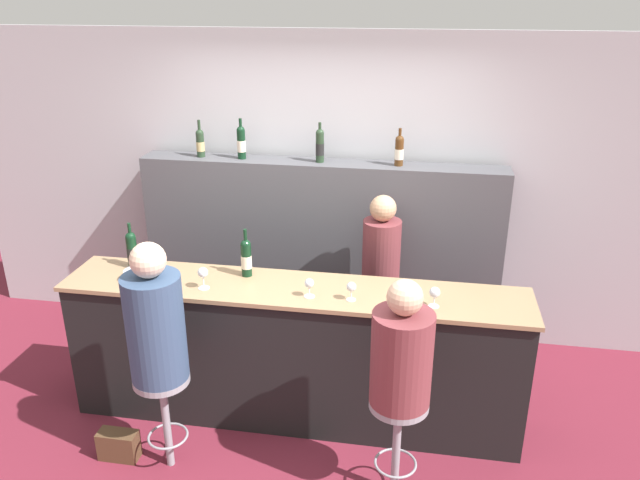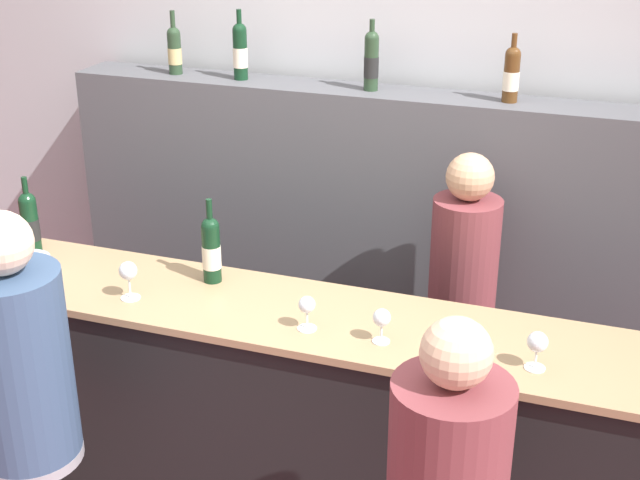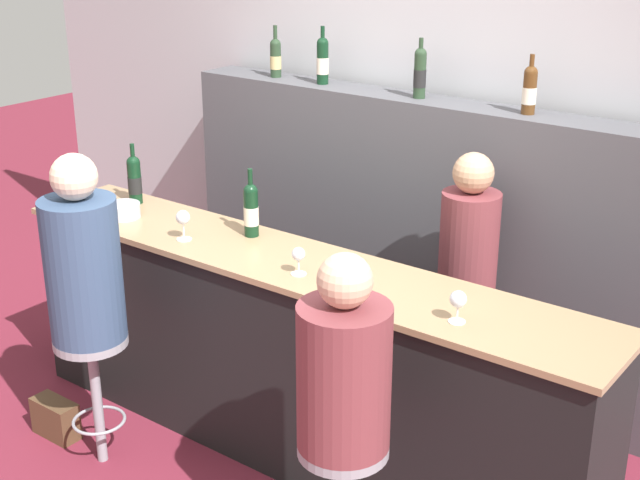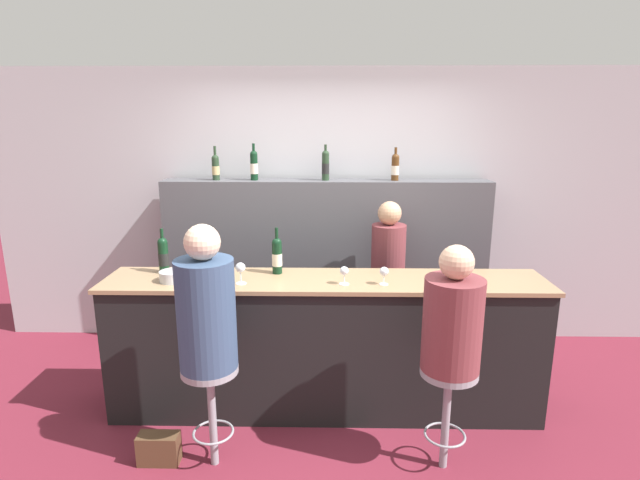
% 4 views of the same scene
% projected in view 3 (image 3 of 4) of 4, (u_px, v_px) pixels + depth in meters
% --- Properties ---
extents(ground_plane, '(16.00, 16.00, 0.00)m').
position_uv_depth(ground_plane, '(261.00, 473.00, 4.30)').
color(ground_plane, maroon).
extents(wall_back, '(6.40, 0.05, 2.60)m').
position_uv_depth(wall_back, '(439.00, 144.00, 5.02)').
color(wall_back, '#B2B2B7').
rests_on(wall_back, ground_plane).
extents(bar_counter, '(3.16, 0.54, 1.03)m').
position_uv_depth(bar_counter, '(292.00, 358.00, 4.30)').
color(bar_counter, black).
rests_on(bar_counter, ground_plane).
extents(back_bar_cabinet, '(2.96, 0.28, 1.60)m').
position_uv_depth(back_bar_cabinet, '(414.00, 238.00, 5.04)').
color(back_bar_cabinet, '#4C4C51').
rests_on(back_bar_cabinet, ground_plane).
extents(wine_bottle_counter_0, '(0.08, 0.08, 0.34)m').
position_uv_depth(wine_bottle_counter_0, '(134.00, 179.00, 4.84)').
color(wine_bottle_counter_0, black).
rests_on(wine_bottle_counter_0, bar_counter).
extents(wine_bottle_counter_1, '(0.07, 0.07, 0.34)m').
position_uv_depth(wine_bottle_counter_1, '(251.00, 209.00, 4.37)').
color(wine_bottle_counter_1, black).
rests_on(wine_bottle_counter_1, bar_counter).
extents(wine_bottle_backbar_0, '(0.07, 0.07, 0.30)m').
position_uv_depth(wine_bottle_backbar_0, '(276.00, 57.00, 5.26)').
color(wine_bottle_backbar_0, '#233823').
rests_on(wine_bottle_backbar_0, back_bar_cabinet).
extents(wine_bottle_backbar_1, '(0.07, 0.07, 0.33)m').
position_uv_depth(wine_bottle_backbar_1, '(323.00, 60.00, 5.06)').
color(wine_bottle_backbar_1, black).
rests_on(wine_bottle_backbar_1, back_bar_cabinet).
extents(wine_bottle_backbar_2, '(0.07, 0.07, 0.32)m').
position_uv_depth(wine_bottle_backbar_2, '(420.00, 72.00, 4.70)').
color(wine_bottle_backbar_2, '#233823').
rests_on(wine_bottle_backbar_2, back_bar_cabinet).
extents(wine_bottle_backbar_3, '(0.07, 0.07, 0.29)m').
position_uv_depth(wine_bottle_backbar_3, '(530.00, 89.00, 4.36)').
color(wine_bottle_backbar_3, '#4C2D14').
rests_on(wine_bottle_backbar_3, back_bar_cabinet).
extents(wine_glass_0, '(0.07, 0.07, 0.15)m').
position_uv_depth(wine_glass_0, '(183.00, 219.00, 4.32)').
color(wine_glass_0, silver).
rests_on(wine_glass_0, bar_counter).
extents(wine_glass_1, '(0.07, 0.07, 0.13)m').
position_uv_depth(wine_glass_1, '(298.00, 256.00, 3.93)').
color(wine_glass_1, silver).
rests_on(wine_glass_1, bar_counter).
extents(wine_glass_2, '(0.06, 0.06, 0.13)m').
position_uv_depth(wine_glass_2, '(349.00, 270.00, 3.78)').
color(wine_glass_2, silver).
rests_on(wine_glass_2, bar_counter).
extents(wine_glass_3, '(0.07, 0.07, 0.13)m').
position_uv_depth(wine_glass_3, '(458.00, 300.00, 3.48)').
color(wine_glass_3, silver).
rests_on(wine_glass_3, bar_counter).
extents(metal_bowl, '(0.18, 0.18, 0.07)m').
position_uv_depth(metal_bowl, '(123.00, 210.00, 4.66)').
color(metal_bowl, '#B7B7BC').
rests_on(metal_bowl, bar_counter).
extents(bar_stool_left, '(0.35, 0.35, 0.68)m').
position_uv_depth(bar_stool_left, '(93.00, 366.00, 4.22)').
color(bar_stool_left, gray).
rests_on(bar_stool_left, ground_plane).
extents(guest_seated_left, '(0.35, 0.35, 0.88)m').
position_uv_depth(guest_seated_left, '(83.00, 261.00, 4.02)').
color(guest_seated_left, '#334766').
rests_on(guest_seated_left, bar_stool_left).
extents(bar_stool_right, '(0.35, 0.35, 0.68)m').
position_uv_depth(bar_stool_right, '(343.00, 478.00, 3.40)').
color(bar_stool_right, gray).
rests_on(bar_stool_right, ground_plane).
extents(guest_seated_right, '(0.35, 0.35, 0.77)m').
position_uv_depth(guest_seated_right, '(344.00, 367.00, 3.23)').
color(guest_seated_right, brown).
rests_on(guest_seated_right, bar_stool_right).
extents(bartender, '(0.29, 0.29, 1.47)m').
position_uv_depth(bartender, '(465.00, 303.00, 4.49)').
color(bartender, brown).
rests_on(bartender, ground_plane).
extents(handbag, '(0.26, 0.12, 0.20)m').
position_uv_depth(handbag, '(56.00, 418.00, 4.57)').
color(handbag, '#513823').
rests_on(handbag, ground_plane).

